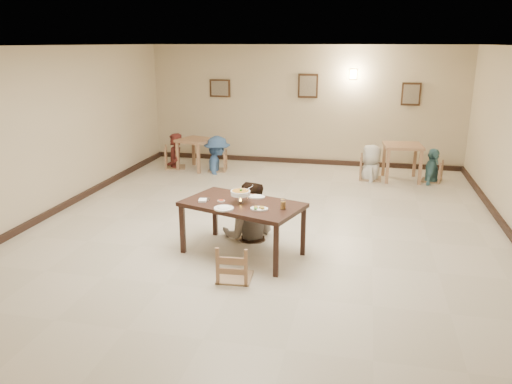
% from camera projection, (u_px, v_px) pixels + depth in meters
% --- Properties ---
extents(floor, '(10.00, 10.00, 0.00)m').
position_uv_depth(floor, '(265.00, 230.00, 8.45)').
color(floor, beige).
rests_on(floor, ground).
extents(ceiling, '(10.00, 10.00, 0.00)m').
position_uv_depth(ceiling, '(266.00, 46.00, 7.59)').
color(ceiling, white).
rests_on(ceiling, wall_back).
extents(wall_back, '(10.00, 0.00, 10.00)m').
position_uv_depth(wall_back, '(304.00, 106.00, 12.70)').
color(wall_back, beige).
rests_on(wall_back, floor).
extents(wall_front, '(10.00, 0.00, 10.00)m').
position_uv_depth(wall_front, '(119.00, 283.00, 3.35)').
color(wall_front, beige).
rests_on(wall_front, floor).
extents(wall_left, '(0.00, 10.00, 10.00)m').
position_uv_depth(wall_left, '(44.00, 133.00, 8.84)').
color(wall_left, beige).
rests_on(wall_left, floor).
extents(baseboard_back, '(8.00, 0.06, 0.12)m').
position_uv_depth(baseboard_back, '(302.00, 161.00, 13.09)').
color(baseboard_back, black).
rests_on(baseboard_back, floor).
extents(baseboard_left, '(0.06, 10.00, 0.12)m').
position_uv_depth(baseboard_left, '(55.00, 210.00, 9.25)').
color(baseboard_left, black).
rests_on(baseboard_left, floor).
extents(picture_a, '(0.55, 0.04, 0.45)m').
position_uv_depth(picture_a, '(220.00, 88.00, 12.99)').
color(picture_a, '#321E11').
rests_on(picture_a, wall_back).
extents(picture_b, '(0.50, 0.04, 0.60)m').
position_uv_depth(picture_b, '(308.00, 86.00, 12.50)').
color(picture_b, '#321E11').
rests_on(picture_b, wall_back).
extents(picture_c, '(0.45, 0.04, 0.55)m').
position_uv_depth(picture_c, '(411.00, 94.00, 12.03)').
color(picture_c, '#321E11').
rests_on(picture_c, wall_back).
extents(wall_sconce, '(0.16, 0.05, 0.22)m').
position_uv_depth(wall_sconce, '(353.00, 74.00, 12.19)').
color(wall_sconce, '#FFD88C').
rests_on(wall_sconce, wall_back).
extents(main_table, '(1.93, 1.45, 0.80)m').
position_uv_depth(main_table, '(242.00, 208.00, 7.30)').
color(main_table, '#321B13').
rests_on(main_table, floor).
extents(chair_far, '(0.41, 0.41, 0.88)m').
position_uv_depth(chair_far, '(247.00, 210.00, 8.10)').
color(chair_far, '#A4835F').
rests_on(chair_far, floor).
extents(chair_near, '(0.45, 0.45, 0.96)m').
position_uv_depth(chair_near, '(234.00, 245.00, 6.58)').
color(chair_near, '#A4835F').
rests_on(chair_near, floor).
extents(main_diner, '(0.98, 0.81, 1.86)m').
position_uv_depth(main_diner, '(249.00, 182.00, 7.90)').
color(main_diner, gray).
rests_on(main_diner, floor).
extents(curry_warmer, '(0.32, 0.28, 0.26)m').
position_uv_depth(curry_warmer, '(240.00, 193.00, 7.23)').
color(curry_warmer, silver).
rests_on(curry_warmer, main_table).
extents(rice_plate_far, '(0.26, 0.26, 0.06)m').
position_uv_depth(rice_plate_far, '(256.00, 197.00, 7.53)').
color(rice_plate_far, white).
rests_on(rice_plate_far, main_table).
extents(rice_plate_near, '(0.28, 0.28, 0.06)m').
position_uv_depth(rice_plate_near, '(224.00, 208.00, 7.00)').
color(rice_plate_near, white).
rests_on(rice_plate_near, main_table).
extents(fried_plate, '(0.25, 0.25, 0.06)m').
position_uv_depth(fried_plate, '(259.00, 208.00, 6.98)').
color(fried_plate, white).
rests_on(fried_plate, main_table).
extents(chili_dish, '(0.11, 0.11, 0.02)m').
position_uv_depth(chili_dish, '(221.00, 201.00, 7.34)').
color(chili_dish, white).
rests_on(chili_dish, main_table).
extents(napkin_cutlery, '(0.16, 0.24, 0.03)m').
position_uv_depth(napkin_cutlery, '(203.00, 200.00, 7.35)').
color(napkin_cutlery, white).
rests_on(napkin_cutlery, main_table).
extents(drink_glass, '(0.08, 0.08, 0.15)m').
position_uv_depth(drink_glass, '(283.00, 204.00, 6.98)').
color(drink_glass, white).
rests_on(drink_glass, main_table).
extents(bg_table_left, '(0.97, 0.97, 0.76)m').
position_uv_depth(bg_table_left, '(196.00, 144.00, 12.33)').
color(bg_table_left, '#9F7658').
rests_on(bg_table_left, floor).
extents(bg_table_right, '(0.90, 0.90, 0.83)m').
position_uv_depth(bg_table_right, '(403.00, 151.00, 11.33)').
color(bg_table_right, '#9F7658').
rests_on(bg_table_right, floor).
extents(bg_chair_ll, '(0.49, 0.49, 1.05)m').
position_uv_depth(bg_chair_ll, '(174.00, 148.00, 12.48)').
color(bg_chair_ll, '#A4835F').
rests_on(bg_chair_ll, floor).
extents(bg_chair_lr, '(0.44, 0.44, 0.93)m').
position_uv_depth(bg_chair_lr, '(217.00, 152.00, 12.23)').
color(bg_chair_lr, '#A4835F').
rests_on(bg_chair_lr, floor).
extents(bg_chair_rl, '(0.50, 0.50, 1.06)m').
position_uv_depth(bg_chair_rl, '(372.00, 157.00, 11.44)').
color(bg_chair_rl, '#A4835F').
rests_on(bg_chair_rl, floor).
extents(bg_chair_rr, '(0.42, 0.42, 0.90)m').
position_uv_depth(bg_chair_rr, '(433.00, 162.00, 11.28)').
color(bg_chair_rr, '#A4835F').
rests_on(bg_chair_rr, floor).
extents(bg_diner_a, '(0.68, 0.76, 1.75)m').
position_uv_depth(bg_diner_a, '(174.00, 134.00, 12.38)').
color(bg_diner_a, '#501C19').
rests_on(bg_diner_a, floor).
extents(bg_diner_b, '(0.93, 1.25, 1.72)m').
position_uv_depth(bg_diner_b, '(217.00, 136.00, 12.11)').
color(bg_diner_b, '#486B99').
rests_on(bg_diner_b, floor).
extents(bg_diner_c, '(0.56, 0.82, 1.62)m').
position_uv_depth(bg_diner_c, '(372.00, 145.00, 11.36)').
color(bg_diner_c, silver).
rests_on(bg_diner_c, floor).
extents(bg_diner_d, '(0.57, 0.95, 1.52)m').
position_uv_depth(bg_diner_d, '(434.00, 149.00, 11.19)').
color(bg_diner_d, teal).
rests_on(bg_diner_d, floor).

